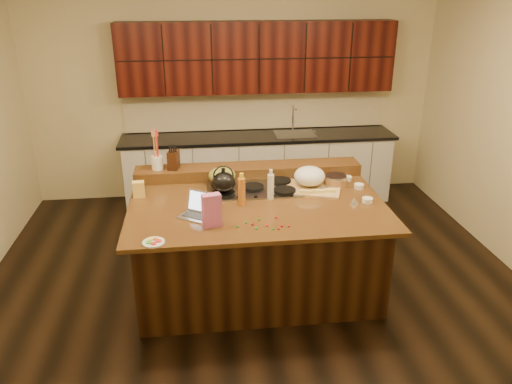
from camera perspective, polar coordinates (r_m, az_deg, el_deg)
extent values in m
cube|color=black|center=(5.17, 0.07, -10.55)|extent=(5.50, 5.00, 0.01)
cube|color=silver|center=(4.33, 0.09, 21.03)|extent=(5.50, 5.00, 0.01)
cube|color=beige|center=(6.98, -2.52, 10.40)|extent=(5.50, 0.01, 2.70)
cube|color=beige|center=(2.38, 7.87, -15.89)|extent=(5.50, 0.01, 2.70)
cube|color=black|center=(4.94, 0.07, -6.22)|extent=(2.22, 1.42, 0.88)
cube|color=black|center=(4.74, 0.07, -1.35)|extent=(2.40, 1.60, 0.04)
cube|color=black|center=(5.35, -0.85, 2.46)|extent=(2.40, 0.30, 0.12)
cube|color=gray|center=(5.00, -0.35, 0.30)|extent=(0.92, 0.52, 0.02)
cylinder|color=black|center=(5.09, -3.88, 0.93)|extent=(0.22, 0.22, 0.03)
cylinder|color=black|center=(5.15, 2.79, 1.23)|extent=(0.22, 0.22, 0.03)
cylinder|color=black|center=(4.85, -3.69, -0.20)|extent=(0.22, 0.22, 0.03)
cylinder|color=black|center=(4.92, 3.30, 0.13)|extent=(0.22, 0.22, 0.03)
cylinder|color=black|center=(4.99, -0.35, 0.54)|extent=(0.22, 0.22, 0.03)
cube|color=silver|center=(6.94, 0.31, 2.61)|extent=(3.60, 0.62, 0.90)
cube|color=black|center=(6.79, 0.32, 6.33)|extent=(3.70, 0.66, 0.04)
cube|color=gray|center=(6.87, 4.49, 6.58)|extent=(0.55, 0.42, 0.01)
cylinder|color=gray|center=(6.99, 4.24, 8.44)|extent=(0.02, 0.02, 0.36)
cube|color=black|center=(6.73, 0.17, 15.14)|extent=(3.60, 0.34, 0.90)
cube|color=beige|center=(7.02, 0.00, 9.23)|extent=(3.60, 0.03, 0.50)
ellipsoid|color=black|center=(4.81, -3.73, 1.11)|extent=(0.24, 0.24, 0.20)
ellipsoid|color=olive|center=(5.06, -3.91, 1.91)|extent=(0.36, 0.36, 0.15)
cube|color=#B7B7BC|center=(4.45, -6.80, -2.81)|extent=(0.36, 0.33, 0.01)
cube|color=black|center=(4.44, -6.80, -2.71)|extent=(0.27, 0.24, 0.00)
cube|color=#B7B7BC|center=(4.48, -6.16, -1.12)|extent=(0.28, 0.21, 0.19)
cube|color=silver|center=(4.48, -6.19, -1.14)|extent=(0.25, 0.19, 0.16)
cylinder|color=#BF6D21|center=(4.60, -1.65, 0.00)|extent=(0.08, 0.08, 0.27)
cylinder|color=silver|center=(4.75, 1.69, 0.60)|extent=(0.07, 0.07, 0.25)
cube|color=tan|center=(5.02, 6.50, 0.34)|extent=(0.64, 0.55, 0.02)
ellipsoid|color=white|center=(5.05, 6.13, 1.81)|extent=(0.31, 0.31, 0.19)
cube|color=#EDD872|center=(4.88, 5.73, 0.02)|extent=(0.12, 0.03, 0.03)
cube|color=#EDD872|center=(4.90, 7.07, 0.09)|extent=(0.12, 0.03, 0.03)
cube|color=#EDD872|center=(4.93, 8.40, 0.15)|extent=(0.12, 0.03, 0.03)
cylinder|color=gray|center=(5.03, 7.87, 0.51)|extent=(0.21, 0.09, 0.01)
cylinder|color=white|center=(4.83, 12.61, -0.92)|extent=(0.11, 0.11, 0.04)
cylinder|color=white|center=(5.14, 11.69, 0.65)|extent=(0.10, 0.10, 0.04)
cylinder|color=white|center=(5.33, 10.36, 1.54)|extent=(0.10, 0.10, 0.04)
cylinder|color=#996B3F|center=(5.16, 9.09, 1.20)|extent=(0.24, 0.24, 0.09)
cone|color=silver|center=(4.75, 11.17, -1.01)|extent=(0.08, 0.08, 0.07)
cube|color=#BF5996|center=(4.22, -5.09, -2.12)|extent=(0.17, 0.12, 0.29)
cylinder|color=white|center=(4.08, -11.63, -5.66)|extent=(0.21, 0.21, 0.01)
cube|color=#E5BE51|center=(4.94, -13.27, 0.30)|extent=(0.12, 0.09, 0.16)
cylinder|color=white|center=(5.30, -11.21, 3.29)|extent=(0.13, 0.13, 0.14)
cube|color=black|center=(5.28, -9.40, 3.66)|extent=(0.13, 0.18, 0.19)
ellipsoid|color=red|center=(4.25, 2.95, -3.89)|extent=(0.02, 0.02, 0.02)
ellipsoid|color=#198C26|center=(4.36, 0.38, -3.13)|extent=(0.02, 0.02, 0.02)
ellipsoid|color=red|center=(4.27, -0.45, -3.72)|extent=(0.02, 0.02, 0.02)
ellipsoid|color=#198C26|center=(4.24, -2.10, -3.95)|extent=(0.02, 0.02, 0.02)
ellipsoid|color=red|center=(4.25, 3.77, -3.91)|extent=(0.02, 0.02, 0.02)
ellipsoid|color=#198C26|center=(4.20, 2.00, -4.25)|extent=(0.02, 0.02, 0.02)
ellipsoid|color=red|center=(4.26, 1.24, -3.83)|extent=(0.02, 0.02, 0.02)
ellipsoid|color=#198C26|center=(4.20, 0.04, -4.18)|extent=(0.02, 0.02, 0.02)
ellipsoid|color=red|center=(4.40, 2.31, -2.92)|extent=(0.02, 0.02, 0.02)
ellipsoid|color=#198C26|center=(4.31, -1.14, -3.49)|extent=(0.02, 0.02, 0.02)
ellipsoid|color=red|center=(4.20, 2.63, -4.22)|extent=(0.02, 0.02, 0.02)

